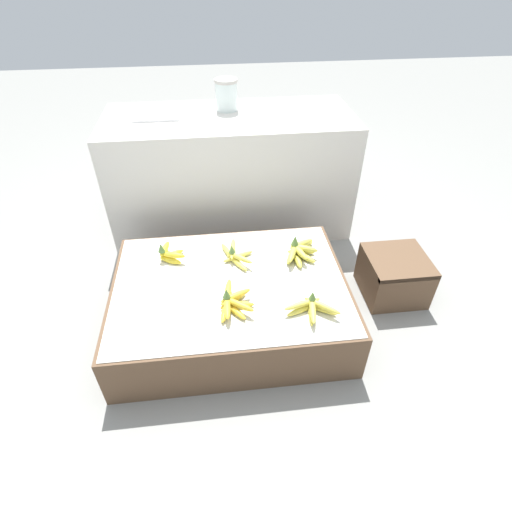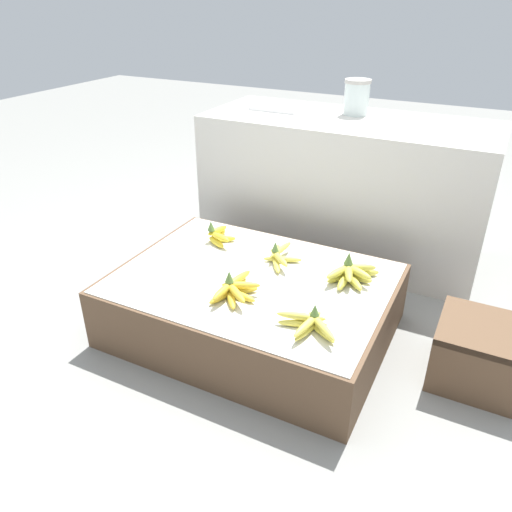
% 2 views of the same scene
% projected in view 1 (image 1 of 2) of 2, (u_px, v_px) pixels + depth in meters
% --- Properties ---
extents(ground_plane, '(10.00, 10.00, 0.00)m').
position_uv_depth(ground_plane, '(232.00, 321.00, 1.95)').
color(ground_plane, gray).
extents(display_platform, '(1.05, 0.78, 0.25)m').
position_uv_depth(display_platform, '(231.00, 302.00, 1.87)').
color(display_platform, brown).
rests_on(display_platform, ground_plane).
extents(back_vendor_table, '(1.40, 0.58, 0.69)m').
position_uv_depth(back_vendor_table, '(231.00, 173.00, 2.41)').
color(back_vendor_table, beige).
rests_on(back_vendor_table, ground_plane).
extents(wooden_crate, '(0.30, 0.30, 0.23)m').
position_uv_depth(wooden_crate, '(394.00, 276.00, 2.03)').
color(wooden_crate, brown).
rests_on(wooden_crate, ground_plane).
extents(banana_bunch_front_midleft, '(0.15, 0.23, 0.10)m').
position_uv_depth(banana_bunch_front_midleft, '(232.00, 302.00, 1.65)').
color(banana_bunch_front_midleft, gold).
rests_on(banana_bunch_front_midleft, display_platform).
extents(banana_bunch_front_midright, '(0.23, 0.18, 0.09)m').
position_uv_depth(banana_bunch_front_midright, '(312.00, 307.00, 1.63)').
color(banana_bunch_front_midright, '#DBCC4C').
rests_on(banana_bunch_front_midright, display_platform).
extents(banana_bunch_middle_left, '(0.13, 0.16, 0.10)m').
position_uv_depth(banana_bunch_middle_left, '(168.00, 254.00, 1.90)').
color(banana_bunch_middle_left, yellow).
rests_on(banana_bunch_middle_left, display_platform).
extents(banana_bunch_middle_midleft, '(0.16, 0.23, 0.09)m').
position_uv_depth(banana_bunch_middle_midleft, '(235.00, 255.00, 1.90)').
color(banana_bunch_middle_midleft, '#DBCC4C').
rests_on(banana_bunch_middle_midleft, display_platform).
extents(banana_bunch_middle_midright, '(0.18, 0.21, 0.11)m').
position_uv_depth(banana_bunch_middle_midright, '(299.00, 251.00, 1.91)').
color(banana_bunch_middle_midright, gold).
rests_on(banana_bunch_middle_midright, display_platform).
extents(glass_jar, '(0.13, 0.13, 0.17)m').
position_uv_depth(glass_jar, '(226.00, 95.00, 2.22)').
color(glass_jar, silver).
rests_on(glass_jar, back_vendor_table).
extents(foam_tray_white, '(0.26, 0.15, 0.02)m').
position_uv_depth(foam_tray_white, '(156.00, 116.00, 2.17)').
color(foam_tray_white, white).
rests_on(foam_tray_white, back_vendor_table).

